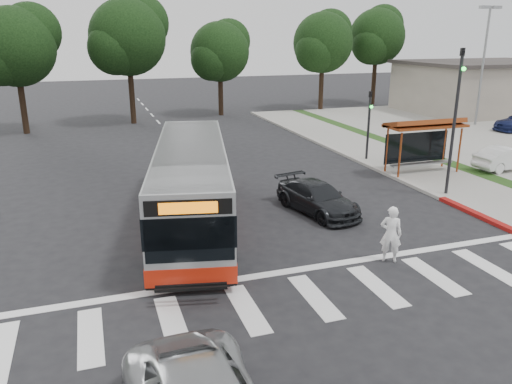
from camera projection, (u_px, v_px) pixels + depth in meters
name	position (u px, v px, depth m)	size (l,w,h in m)	color
ground	(257.00, 233.00, 18.49)	(140.00, 140.00, 0.00)	black
sidewalk_east	(392.00, 160.00, 29.05)	(4.00, 40.00, 0.12)	gray
curb_east	(361.00, 162.00, 28.44)	(0.30, 40.00, 0.15)	#9E9991
curb_east_red	(492.00, 221.00, 19.40)	(0.32, 6.00, 0.15)	maroon
commercial_building	(484.00, 88.00, 46.84)	(14.00, 10.00, 4.40)	#A29888
building_roof_cap	(488.00, 63.00, 46.13)	(14.60, 10.60, 0.30)	#383330
crosswalk_ladder	(315.00, 297.00, 13.97)	(18.00, 2.60, 0.01)	silver
bus_shelter	(424.00, 130.00, 25.68)	(4.20, 1.60, 2.86)	#8C3A17
traffic_signal_ne_tall	(456.00, 111.00, 21.59)	(0.18, 0.37, 6.50)	black
traffic_signal_ne_short	(369.00, 118.00, 28.34)	(0.18, 0.37, 4.00)	black
lot_light_mid	(485.00, 50.00, 38.47)	(1.90, 0.35, 9.01)	gray
tree_ne_a	(323.00, 42.00, 46.82)	(6.16, 5.74, 9.30)	black
tree_ne_b	(377.00, 36.00, 50.60)	(6.16, 5.74, 10.02)	black
tree_north_a	(129.00, 36.00, 39.38)	(6.60, 6.15, 10.17)	black
tree_north_b	(220.00, 51.00, 43.99)	(5.72, 5.33, 8.43)	black
tree_north_c	(16.00, 45.00, 35.33)	(6.16, 5.74, 9.30)	black
transit_bus	(192.00, 185.00, 19.07)	(2.54, 11.71, 3.02)	#A6A8AB
pedestrian	(391.00, 234.00, 15.93)	(0.68, 0.45, 1.87)	white
dark_sedan	(317.00, 198.00, 20.46)	(1.75, 4.30, 1.25)	black
parked_car_1	(507.00, 158.00, 26.64)	(1.31, 3.76, 1.24)	white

